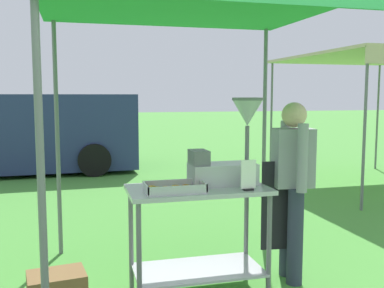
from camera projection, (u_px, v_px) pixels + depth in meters
The scene contains 9 objects.
ground_plane at pixel (135, 182), 8.66m from camera, with size 70.00×70.00×0.00m, color #478E38.
stall_canopy at pixel (195, 9), 3.62m from camera, with size 2.51×2.49×2.47m.
donut_cart at pixel (198, 219), 3.71m from camera, with size 1.16×0.60×0.91m.
donut_tray at pixel (174, 189), 3.52m from camera, with size 0.47×0.28×0.07m.
donut_fryer at pixel (229, 152), 3.80m from camera, with size 0.63×0.28×0.74m.
menu_sign at pixel (248, 177), 3.56m from camera, with size 0.13×0.05×0.25m.
vendor at pixel (292, 182), 3.98m from camera, with size 0.46×0.54×1.61m.
van_navy at pixel (19, 132), 9.62m from camera, with size 4.93×2.21×1.69m.
neighbour_tent at pixel (377, 59), 8.07m from camera, with size 2.80×3.36×2.39m.
Camera 1 is at (-1.08, -2.53, 1.67)m, focal length 41.76 mm.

